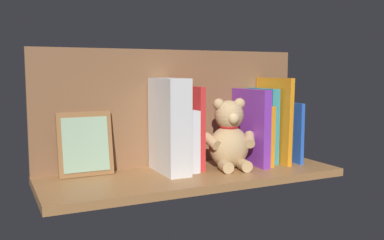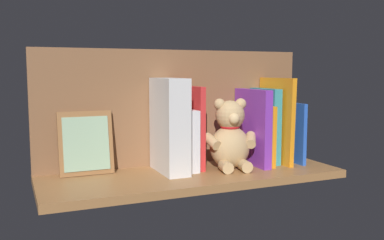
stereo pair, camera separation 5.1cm
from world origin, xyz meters
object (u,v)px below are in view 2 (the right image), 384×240
object	(u,v)px
teddy_bear	(230,138)
picture_frame_leaning	(86,143)
dictionary_thick_white	(169,125)
book_0	(288,132)

from	to	relation	value
teddy_bear	picture_frame_leaning	distance (cm)	41.06
dictionary_thick_white	picture_frame_leaning	size ratio (longest dim) A/B	1.51
teddy_bear	dictionary_thick_white	bearing A→B (deg)	1.32
picture_frame_leaning	teddy_bear	bearing A→B (deg)	167.43
book_0	dictionary_thick_white	world-z (taller)	dictionary_thick_white
book_0	picture_frame_leaning	world-z (taller)	book_0
teddy_bear	picture_frame_leaning	world-z (taller)	teddy_bear
book_0	picture_frame_leaning	distance (cm)	62.61
book_0	teddy_bear	xyz separation A→B (cm)	(22.22, 2.69, -0.28)
dictionary_thick_white	book_0	bearing A→B (deg)	179.83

